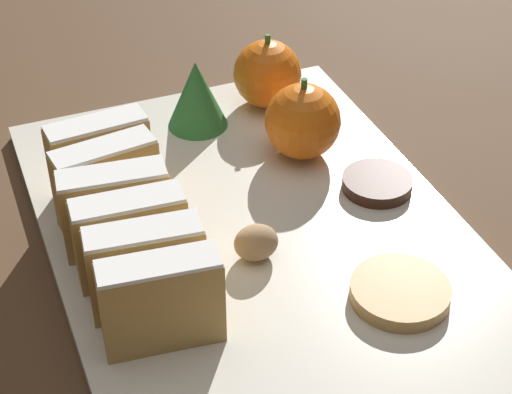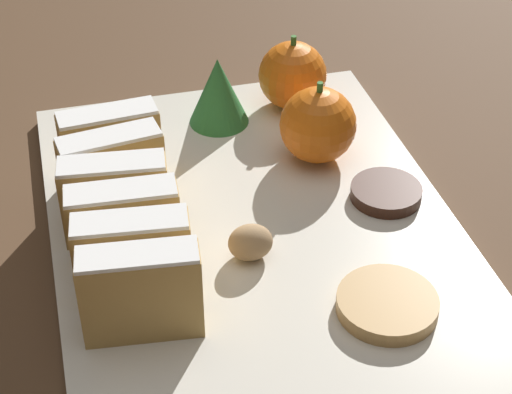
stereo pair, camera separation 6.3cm
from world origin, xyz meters
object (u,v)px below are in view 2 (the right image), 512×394
Objects in this scene: orange_far at (318,125)px; walnut at (250,242)px; chocolate_cookie at (386,193)px; orange_near at (293,75)px.

orange_far reaches higher than walnut.
walnut is 0.13m from chocolate_cookie.
orange_near is 1.24× the size of chocolate_cookie.
walnut is at bearing -161.31° from chocolate_cookie.
chocolate_cookie is at bearing -62.40° from orange_far.
walnut is (-0.09, -0.20, -0.02)m from orange_near.
orange_near reaches higher than walnut.
walnut is (-0.09, -0.11, -0.02)m from orange_far.
orange_far reaches higher than orange_near.
orange_far is 2.19× the size of walnut.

